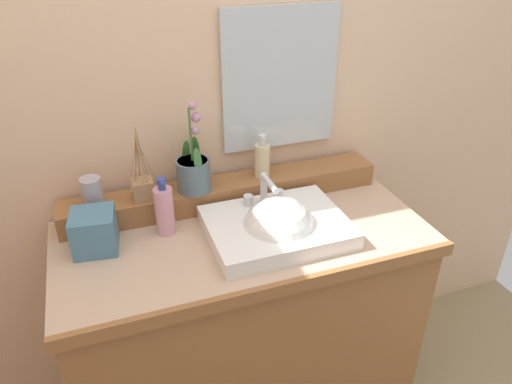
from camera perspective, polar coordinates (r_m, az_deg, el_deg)
wall_back at (r=1.77m, az=-5.70°, el=11.54°), size 3.17×0.20×2.46m
vanity_cabinet at (r=1.87m, az=-1.32°, el=-15.91°), size 1.21×0.57×0.89m
back_ledge at (r=1.73m, az=-3.65°, el=-0.01°), size 1.14×0.13×0.08m
sink_basin at (r=1.56m, az=2.56°, el=-4.49°), size 0.44×0.34×0.27m
potted_plant at (r=1.64m, az=-7.40°, el=2.49°), size 0.12×0.13×0.31m
soap_dispenser at (r=1.72m, az=0.74°, el=3.85°), size 0.05×0.06×0.16m
tumbler_cup at (r=1.63m, az=-18.78°, el=-0.03°), size 0.07×0.07×0.10m
reed_diffuser at (r=1.63m, az=-13.24°, el=0.46°), size 0.09×0.10×0.25m
lotion_bottle at (r=1.57m, az=-10.76°, el=-2.08°), size 0.06×0.06×0.20m
tissue_box at (r=1.56m, az=-18.56°, el=-4.43°), size 0.15×0.15×0.13m
mirror at (r=1.72m, az=2.88°, el=13.15°), size 0.42×0.02×0.49m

